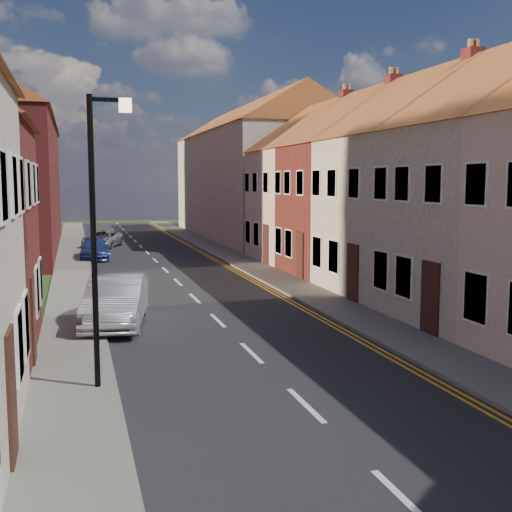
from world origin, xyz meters
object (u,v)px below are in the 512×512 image
car_distant (102,239)px  car_mid (116,301)px  car_far (95,249)px  lamppost (97,223)px

car_distant → car_mid: bearing=-73.6°
car_far → car_distant: car_distant is taller
lamppost → car_mid: lamppost is taller
lamppost → car_far: lamppost is taller
lamppost → car_far: 23.81m
car_mid → car_distant: (0.61, 23.78, -0.18)m
lamppost → car_far: bearing=88.5°
car_distant → car_far: bearing=-78.3°
lamppost → car_mid: bearing=83.6°
lamppost → car_mid: 6.85m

